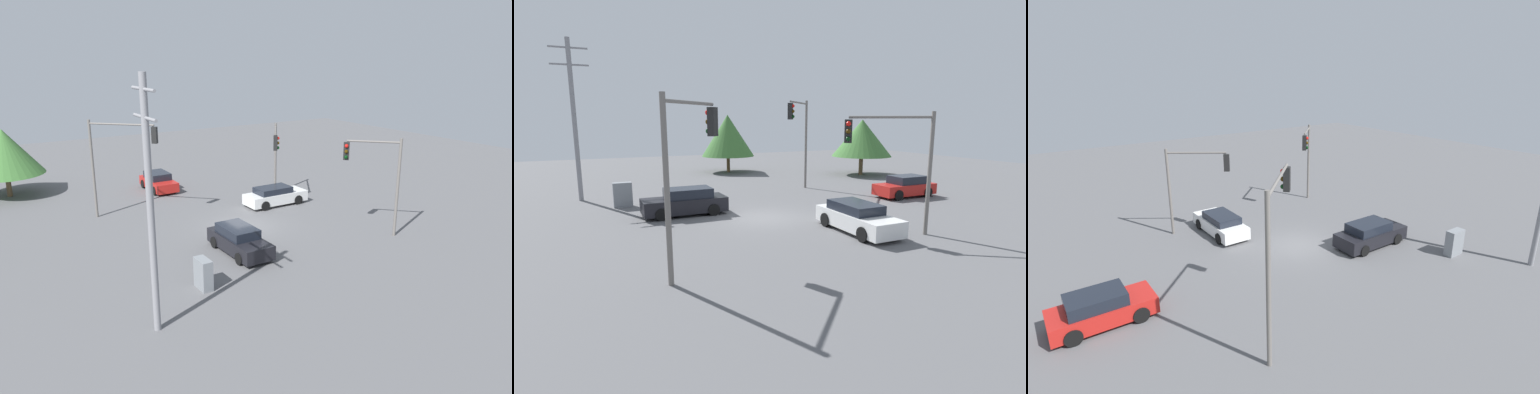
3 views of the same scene
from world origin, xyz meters
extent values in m
plane|color=#5B5B5E|center=(0.00, 0.00, 0.00)|extent=(80.00, 80.00, 0.00)
cube|color=red|center=(11.31, 1.34, 0.55)|extent=(4.17, 1.79, 0.72)
cube|color=black|center=(11.52, 1.34, 1.18)|extent=(2.29, 1.57, 0.53)
cylinder|color=black|center=(10.02, 0.49, 0.35)|extent=(0.69, 0.22, 0.69)
cylinder|color=black|center=(10.02, 2.19, 0.35)|extent=(0.69, 0.22, 0.69)
cylinder|color=black|center=(12.61, 0.49, 0.35)|extent=(0.69, 0.22, 0.69)
cylinder|color=black|center=(12.61, 2.19, 0.35)|extent=(0.69, 0.22, 0.69)
cube|color=black|center=(-3.57, 2.44, 0.57)|extent=(4.54, 1.78, 0.78)
cube|color=black|center=(-3.34, 2.44, 1.23)|extent=(2.50, 1.56, 0.53)
cylinder|color=black|center=(-4.98, 1.60, 0.33)|extent=(0.66, 0.22, 0.66)
cylinder|color=black|center=(-4.98, 3.28, 0.33)|extent=(0.66, 0.22, 0.66)
cylinder|color=black|center=(-2.16, 1.60, 0.33)|extent=(0.66, 0.22, 0.66)
cylinder|color=black|center=(-2.16, 3.28, 0.33)|extent=(0.66, 0.22, 0.66)
cube|color=silver|center=(2.98, -4.42, 0.56)|extent=(1.74, 4.65, 0.74)
cube|color=black|center=(2.98, -4.19, 1.15)|extent=(1.53, 2.56, 0.44)
cylinder|color=black|center=(3.81, -5.87, 0.34)|extent=(0.22, 0.68, 0.68)
cylinder|color=black|center=(2.15, -5.87, 0.34)|extent=(0.22, 0.68, 0.68)
cylinder|color=black|center=(3.81, -2.98, 0.34)|extent=(0.22, 0.68, 0.68)
cylinder|color=black|center=(2.15, -2.98, 0.34)|extent=(0.22, 0.68, 0.68)
cylinder|color=slate|center=(5.51, -6.11, 2.77)|extent=(0.18, 0.18, 5.55)
cylinder|color=slate|center=(4.02, -5.08, 5.30)|extent=(3.06, 2.16, 0.12)
cube|color=black|center=(2.52, -4.05, 4.67)|extent=(0.44, 0.42, 1.05)
sphere|color=red|center=(2.42, -4.20, 5.01)|extent=(0.22, 0.22, 0.22)
sphere|color=#392605|center=(2.42, -4.20, 4.67)|extent=(0.22, 0.22, 0.22)
sphere|color=black|center=(2.42, -4.20, 4.34)|extent=(0.22, 0.22, 0.22)
cylinder|color=slate|center=(-6.23, -6.91, 2.99)|extent=(0.18, 0.18, 5.98)
cylinder|color=slate|center=(-5.13, -5.80, 5.73)|extent=(2.27, 2.29, 0.12)
cube|color=black|center=(-4.04, -4.70, 5.11)|extent=(0.44, 0.44, 1.05)
sphere|color=red|center=(-4.16, -4.58, 5.44)|extent=(0.22, 0.22, 0.22)
sphere|color=#392605|center=(-4.16, -4.58, 5.11)|extent=(0.22, 0.22, 0.22)
sphere|color=black|center=(-4.16, -4.58, 4.77)|extent=(0.22, 0.22, 0.22)
cylinder|color=slate|center=(7.05, 7.46, 3.30)|extent=(0.18, 0.18, 6.61)
cylinder|color=slate|center=(5.51, 5.84, 6.36)|extent=(3.18, 3.32, 0.12)
cube|color=black|center=(3.96, 4.22, 5.73)|extent=(0.44, 0.44, 1.05)
sphere|color=red|center=(4.08, 4.10, 6.07)|extent=(0.22, 0.22, 0.22)
sphere|color=#392605|center=(4.08, 4.10, 5.73)|extent=(0.22, 0.22, 0.22)
sphere|color=black|center=(4.08, 4.10, 5.40)|extent=(0.22, 0.22, 0.22)
cylinder|color=gray|center=(-8.74, 9.30, 5.06)|extent=(0.28, 0.28, 10.12)
cylinder|color=gray|center=(-8.74, 9.30, 9.52)|extent=(2.20, 0.12, 0.12)
cylinder|color=gray|center=(-8.74, 9.30, 8.52)|extent=(2.20, 0.12, 0.12)
cube|color=gray|center=(-6.45, 6.10, 0.75)|extent=(1.08, 0.52, 1.49)
cylinder|color=brown|center=(15.77, 11.84, 0.89)|extent=(0.39, 0.39, 1.78)
cone|color=#3D7033|center=(15.77, 11.84, 3.51)|extent=(5.62, 5.62, 3.46)
cylinder|color=brown|center=(4.86, 19.14, 0.81)|extent=(0.33, 0.33, 1.61)
cone|color=#3D7033|center=(4.86, 19.14, 3.66)|extent=(5.23, 5.23, 4.08)
camera|label=1|loc=(-25.97, 15.43, 10.76)|focal=35.00mm
camera|label=2|loc=(-8.48, -19.07, 5.16)|focal=28.00mm
camera|label=3|loc=(13.48, 17.38, 10.24)|focal=28.00mm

